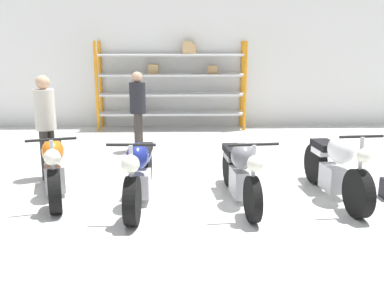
{
  "coord_description": "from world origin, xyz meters",
  "views": [
    {
      "loc": [
        -0.16,
        -5.72,
        2.15
      ],
      "look_at": [
        0.0,
        0.4,
        0.7
      ],
      "focal_mm": 40.0,
      "sensor_mm": 36.0,
      "label": 1
    }
  ],
  "objects_px": {
    "motorcycle_blue": "(139,173)",
    "motorcycle_white": "(335,167)",
    "motorcycle_orange": "(54,168)",
    "person_browsing": "(138,105)",
    "motorcycle_grey": "(240,170)",
    "person_near_rack": "(45,119)",
    "shelving_rack": "(172,82)"
  },
  "relations": [
    {
      "from": "shelving_rack",
      "to": "person_browsing",
      "type": "height_order",
      "value": "shelving_rack"
    },
    {
      "from": "motorcycle_orange",
      "to": "person_near_rack",
      "type": "xyz_separation_m",
      "value": [
        -0.33,
        0.82,
        0.56
      ]
    },
    {
      "from": "motorcycle_orange",
      "to": "person_browsing",
      "type": "xyz_separation_m",
      "value": [
        0.95,
        2.59,
        0.52
      ]
    },
    {
      "from": "motorcycle_blue",
      "to": "motorcycle_white",
      "type": "height_order",
      "value": "motorcycle_white"
    },
    {
      "from": "person_browsing",
      "to": "person_near_rack",
      "type": "relative_size",
      "value": 0.96
    },
    {
      "from": "shelving_rack",
      "to": "motorcycle_grey",
      "type": "relative_size",
      "value": 1.9
    },
    {
      "from": "motorcycle_grey",
      "to": "motorcycle_white",
      "type": "height_order",
      "value": "motorcycle_white"
    },
    {
      "from": "motorcycle_blue",
      "to": "person_near_rack",
      "type": "xyz_separation_m",
      "value": [
        -1.58,
        1.19,
        0.54
      ]
    },
    {
      "from": "motorcycle_grey",
      "to": "person_near_rack",
      "type": "relative_size",
      "value": 1.18
    },
    {
      "from": "motorcycle_grey",
      "to": "person_near_rack",
      "type": "distance_m",
      "value": 3.21
    },
    {
      "from": "motorcycle_orange",
      "to": "shelving_rack",
      "type": "bearing_deg",
      "value": 146.22
    },
    {
      "from": "motorcycle_white",
      "to": "shelving_rack",
      "type": "bearing_deg",
      "value": -160.3
    },
    {
      "from": "shelving_rack",
      "to": "motorcycle_grey",
      "type": "height_order",
      "value": "shelving_rack"
    },
    {
      "from": "motorcycle_orange",
      "to": "person_near_rack",
      "type": "height_order",
      "value": "person_near_rack"
    },
    {
      "from": "shelving_rack",
      "to": "person_near_rack",
      "type": "bearing_deg",
      "value": -114.9
    },
    {
      "from": "motorcycle_orange",
      "to": "motorcycle_grey",
      "type": "bearing_deg",
      "value": 67.09
    },
    {
      "from": "motorcycle_orange",
      "to": "person_browsing",
      "type": "distance_m",
      "value": 2.81
    },
    {
      "from": "motorcycle_grey",
      "to": "person_browsing",
      "type": "height_order",
      "value": "person_browsing"
    },
    {
      "from": "motorcycle_grey",
      "to": "person_browsing",
      "type": "distance_m",
      "value": 3.39
    },
    {
      "from": "motorcycle_grey",
      "to": "person_near_rack",
      "type": "bearing_deg",
      "value": -116.57
    },
    {
      "from": "motorcycle_orange",
      "to": "motorcycle_grey",
      "type": "height_order",
      "value": "motorcycle_grey"
    },
    {
      "from": "motorcycle_grey",
      "to": "motorcycle_white",
      "type": "bearing_deg",
      "value": 89.03
    },
    {
      "from": "motorcycle_orange",
      "to": "motorcycle_blue",
      "type": "height_order",
      "value": "motorcycle_blue"
    },
    {
      "from": "motorcycle_white",
      "to": "person_near_rack",
      "type": "distance_m",
      "value": 4.46
    },
    {
      "from": "motorcycle_blue",
      "to": "person_near_rack",
      "type": "relative_size",
      "value": 1.18
    },
    {
      "from": "motorcycle_orange",
      "to": "motorcycle_grey",
      "type": "xyz_separation_m",
      "value": [
        2.62,
        -0.32,
        0.04
      ]
    },
    {
      "from": "shelving_rack",
      "to": "motorcycle_orange",
      "type": "bearing_deg",
      "value": -107.79
    },
    {
      "from": "shelving_rack",
      "to": "motorcycle_grey",
      "type": "xyz_separation_m",
      "value": [
        1.03,
        -5.28,
        -0.73
      ]
    },
    {
      "from": "shelving_rack",
      "to": "motorcycle_orange",
      "type": "relative_size",
      "value": 1.95
    },
    {
      "from": "motorcycle_blue",
      "to": "motorcycle_white",
      "type": "distance_m",
      "value": 2.74
    },
    {
      "from": "motorcycle_blue",
      "to": "person_near_rack",
      "type": "bearing_deg",
      "value": -125.26
    },
    {
      "from": "person_near_rack",
      "to": "shelving_rack",
      "type": "bearing_deg",
      "value": -96.96
    }
  ]
}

